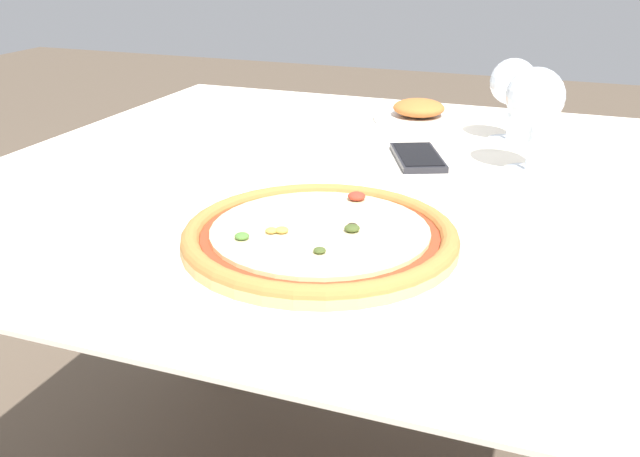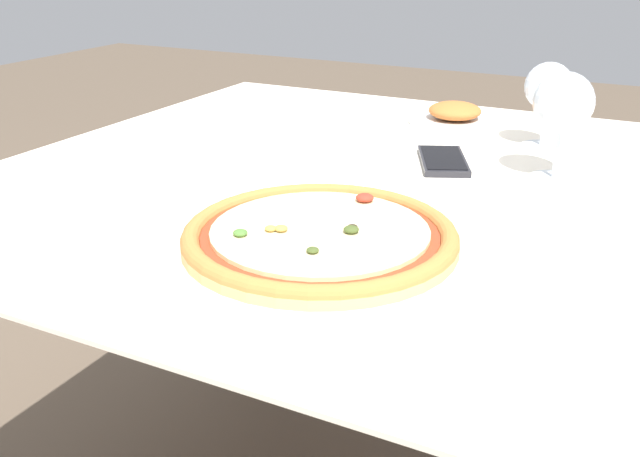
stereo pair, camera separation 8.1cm
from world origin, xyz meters
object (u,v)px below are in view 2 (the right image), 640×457
object	(u,v)px
fork	(272,145)
wine_glass_far_right	(548,89)
dining_table	(366,231)
wine_glass_far_left	(563,105)
cell_phone	(443,161)
pizza_plate	(320,239)
side_plate	(454,116)

from	to	relation	value
fork	wine_glass_far_right	distance (m)	0.48
dining_table	wine_glass_far_right	xyz separation A→B (m)	(0.20, 0.28, 0.19)
wine_glass_far_left	cell_phone	distance (m)	0.20
wine_glass_far_left	cell_phone	size ratio (longest dim) A/B	1.01
pizza_plate	wine_glass_far_left	size ratio (longest dim) A/B	2.20
dining_table	pizza_plate	bearing A→B (deg)	-77.80
fork	wine_glass_far_right	bearing A→B (deg)	26.52
wine_glass_far_right	fork	bearing A→B (deg)	-153.48
wine_glass_far_left	wine_glass_far_right	xyz separation A→B (m)	(-0.05, 0.17, -0.01)
fork	side_plate	bearing A→B (deg)	51.63
fork	cell_phone	world-z (taller)	cell_phone
dining_table	side_plate	xyz separation A→B (m)	(0.02, 0.37, 0.10)
wine_glass_far_left	pizza_plate	bearing A→B (deg)	-116.30
dining_table	wine_glass_far_left	bearing A→B (deg)	23.95
dining_table	fork	size ratio (longest dim) A/B	6.68
fork	wine_glass_far_left	xyz separation A→B (m)	(0.47, 0.04, 0.11)
fork	side_plate	xyz separation A→B (m)	(0.23, 0.30, 0.01)
dining_table	fork	bearing A→B (deg)	160.23
wine_glass_far_left	fork	bearing A→B (deg)	-175.47
wine_glass_far_right	cell_phone	size ratio (longest dim) A/B	0.91
pizza_plate	side_plate	bearing A→B (deg)	93.38
wine_glass_far_left	side_plate	world-z (taller)	wine_glass_far_left
wine_glass_far_right	pizza_plate	bearing A→B (deg)	-104.31
wine_glass_far_left	wine_glass_far_right	size ratio (longest dim) A/B	1.11
dining_table	wine_glass_far_left	world-z (taller)	wine_glass_far_left
pizza_plate	side_plate	xyz separation A→B (m)	(-0.04, 0.65, -0.00)
side_plate	dining_table	bearing A→B (deg)	-93.39
pizza_plate	fork	world-z (taller)	pizza_plate
pizza_plate	fork	distance (m)	0.45
wine_glass_far_left	side_plate	bearing A→B (deg)	131.98
pizza_plate	wine_glass_far_right	world-z (taller)	wine_glass_far_right
dining_table	cell_phone	bearing A→B (deg)	54.50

